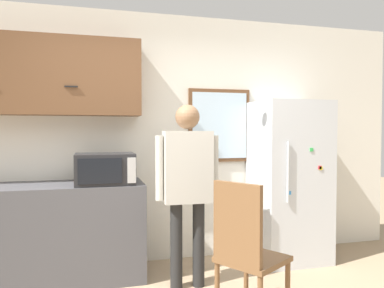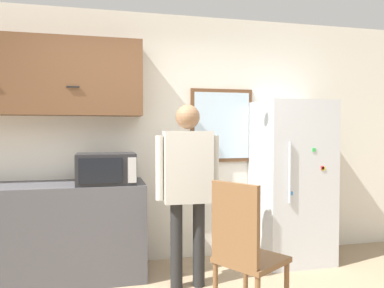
% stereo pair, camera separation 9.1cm
% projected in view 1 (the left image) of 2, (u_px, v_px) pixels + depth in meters
% --- Properties ---
extents(back_wall, '(6.00, 0.06, 2.70)m').
position_uv_depth(back_wall, '(151.00, 138.00, 4.10)').
color(back_wall, silver).
rests_on(back_wall, ground_plane).
extents(counter, '(2.06, 0.64, 0.92)m').
position_uv_depth(counter, '(33.00, 234.00, 3.49)').
color(counter, '#4C4C51').
rests_on(counter, ground_plane).
extents(upper_cabinets, '(2.06, 0.33, 0.76)m').
position_uv_depth(upper_cabinets, '(33.00, 75.00, 3.60)').
color(upper_cabinets, brown).
extents(microwave, '(0.55, 0.41, 0.29)m').
position_uv_depth(microwave, '(105.00, 169.00, 3.54)').
color(microwave, '#232326').
rests_on(microwave, counter).
extents(person, '(0.58, 0.23, 1.67)m').
position_uv_depth(person, '(187.00, 176.00, 3.39)').
color(person, black).
rests_on(person, ground_plane).
extents(refrigerator, '(0.75, 0.69, 1.75)m').
position_uv_depth(refrigerator, '(289.00, 181.00, 4.14)').
color(refrigerator, silver).
rests_on(refrigerator, ground_plane).
extents(chair, '(0.62, 0.62, 1.05)m').
position_uv_depth(chair, '(245.00, 246.00, 2.80)').
color(chair, brown).
rests_on(chair, ground_plane).
extents(window, '(0.72, 0.05, 0.82)m').
position_uv_depth(window, '(219.00, 126.00, 4.25)').
color(window, brown).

